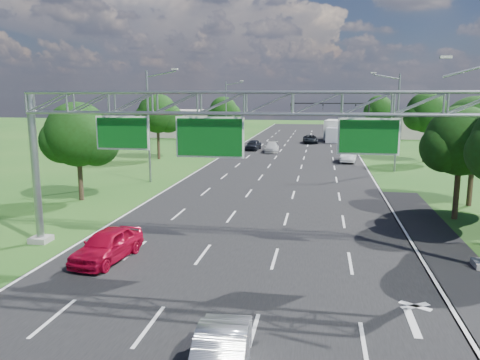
% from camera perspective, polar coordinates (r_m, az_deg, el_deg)
% --- Properties ---
extents(ground, '(220.00, 220.00, 0.00)m').
position_cam_1_polar(ground, '(41.14, 4.30, -0.74)').
color(ground, '#1B4F17').
rests_on(ground, ground).
extents(road, '(18.00, 180.00, 0.02)m').
position_cam_1_polar(road, '(41.14, 4.30, -0.74)').
color(road, black).
rests_on(road, ground).
extents(road_flare, '(3.00, 30.00, 0.02)m').
position_cam_1_polar(road_flare, '(26.22, 23.61, -8.05)').
color(road_flare, black).
rests_on(road_flare, ground).
extents(sign_gantry, '(23.50, 1.00, 9.56)m').
position_cam_1_polar(sign_gantry, '(22.49, 0.85, 7.82)').
color(sign_gantry, gray).
rests_on(sign_gantry, ground).
extents(traffic_signal, '(12.21, 0.24, 7.00)m').
position_cam_1_polar(traffic_signal, '(75.33, 12.73, 8.01)').
color(traffic_signal, black).
rests_on(traffic_signal, ground).
extents(streetlight_l_near, '(2.97, 0.22, 10.16)m').
position_cam_1_polar(streetlight_l_near, '(43.01, -10.87, 7.08)').
color(streetlight_l_near, gray).
rests_on(streetlight_l_near, ground).
extents(streetlight_l_far, '(2.97, 0.22, 10.16)m').
position_cam_1_polar(streetlight_l_far, '(76.74, -1.56, 8.60)').
color(streetlight_l_far, gray).
rests_on(streetlight_l_far, ground).
extents(streetlight_r_mid, '(2.97, 0.22, 10.16)m').
position_cam_1_polar(streetlight_r_mid, '(50.79, 18.43, 7.21)').
color(streetlight_r_mid, gray).
rests_on(streetlight_r_mid, ground).
extents(tree_verge_la, '(5.76, 4.80, 7.40)m').
position_cam_1_polar(tree_verge_la, '(36.94, -19.02, 4.92)').
color(tree_verge_la, '#2D2116').
rests_on(tree_verge_la, ground).
extents(tree_verge_lb, '(5.76, 4.80, 8.06)m').
position_cam_1_polar(tree_verge_lb, '(58.71, -9.93, 7.77)').
color(tree_verge_lb, '#2D2116').
rests_on(tree_verge_lb, ground).
extents(tree_verge_lc, '(5.76, 4.80, 7.62)m').
position_cam_1_polar(tree_verge_lc, '(82.01, -1.98, 8.29)').
color(tree_verge_lc, '#2D2116').
rests_on(tree_verge_lc, ground).
extents(tree_verge_rd, '(5.76, 4.80, 8.28)m').
position_cam_1_polar(tree_verge_rd, '(59.54, 21.89, 7.43)').
color(tree_verge_rd, '#2D2116').
rests_on(tree_verge_rd, ground).
extents(tree_verge_re, '(5.76, 4.80, 7.84)m').
position_cam_1_polar(tree_verge_re, '(88.86, 16.63, 8.17)').
color(tree_verge_re, '#2D2116').
rests_on(tree_verge_re, ground).
extents(building_left, '(14.00, 10.00, 5.00)m').
position_cam_1_polar(building_left, '(92.06, -6.52, 6.91)').
color(building_left, '#A89B8D').
rests_on(building_left, ground).
extents(building_right, '(12.00, 9.00, 4.00)m').
position_cam_1_polar(building_right, '(94.55, 22.26, 6.00)').
color(building_right, '#A89B8D').
rests_on(building_right, ground).
extents(red_coupe, '(2.37, 4.72, 1.54)m').
position_cam_1_polar(red_coupe, '(23.57, -15.89, -7.63)').
color(red_coupe, '#B10828').
rests_on(red_coupe, ground).
extents(silver_sedan, '(1.80, 4.35, 1.40)m').
position_cam_1_polar(silver_sedan, '(13.82, -2.45, -20.96)').
color(silver_sedan, '#A9ADB5').
rests_on(silver_sedan, ground).
extents(car_queue_a, '(2.15, 4.73, 1.34)m').
position_cam_1_polar(car_queue_a, '(65.59, 3.89, 3.99)').
color(car_queue_a, silver).
rests_on(car_queue_a, ground).
extents(car_queue_b, '(2.65, 5.02, 1.35)m').
position_cam_1_polar(car_queue_b, '(78.62, 8.57, 4.95)').
color(car_queue_b, black).
rests_on(car_queue_b, ground).
extents(car_queue_c, '(2.09, 4.47, 1.48)m').
position_cam_1_polar(car_queue_c, '(68.01, 1.63, 4.30)').
color(car_queue_c, black).
rests_on(car_queue_c, ground).
extents(car_queue_d, '(2.17, 4.91, 1.57)m').
position_cam_1_polar(car_queue_d, '(57.31, 13.09, 2.95)').
color(car_queue_d, white).
rests_on(car_queue_d, ground).
extents(box_truck, '(3.61, 9.66, 3.54)m').
position_cam_1_polar(box_truck, '(83.98, 11.38, 5.90)').
color(box_truck, silver).
rests_on(box_truck, ground).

